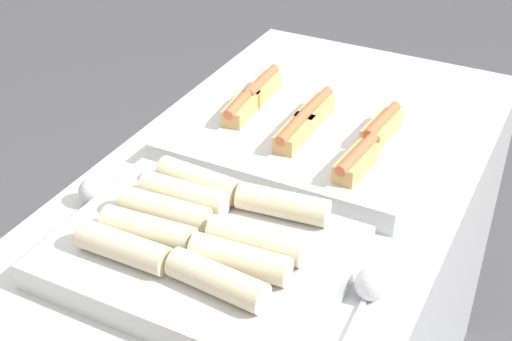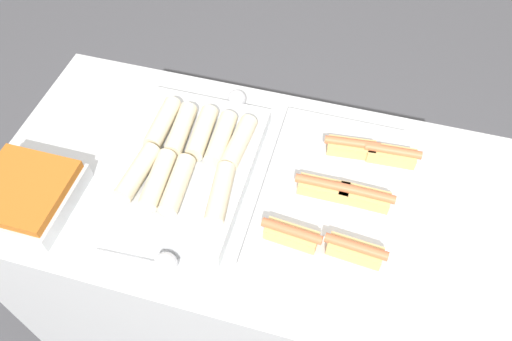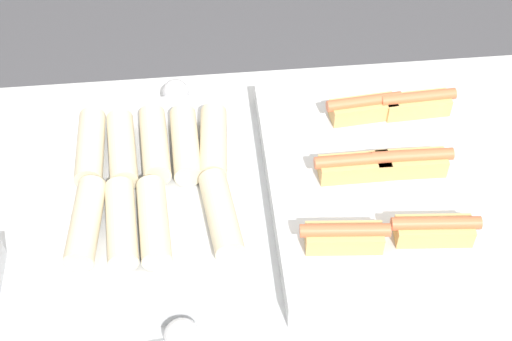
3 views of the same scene
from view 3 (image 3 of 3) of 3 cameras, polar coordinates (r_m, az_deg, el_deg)
The scene contains 5 objects.
counter at distance 1.69m, azimuth 1.52°, elevation -12.53°, with size 1.53×0.73×0.93m.
tray_hotdogs at distance 1.31m, azimuth 8.97°, elevation -0.76°, with size 0.38×0.53×0.10m.
tray_wraps at distance 1.28m, azimuth -8.99°, elevation -1.82°, with size 0.37×0.49×0.10m.
serving_spoon_near at distance 1.12m, azimuth -6.41°, elevation -13.12°, with size 0.21×0.06×0.06m.
serving_spoon_far at distance 1.48m, azimuth -6.83°, elevation 6.12°, with size 0.22×0.06×0.06m.
Camera 3 is at (-0.13, -0.84, 1.92)m, focal length 50.00 mm.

